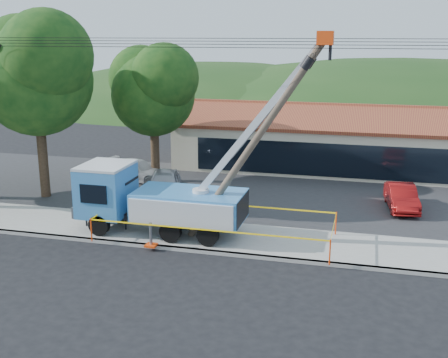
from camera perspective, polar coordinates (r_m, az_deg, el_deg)
ground at (r=23.19m, az=-2.40°, el=-9.52°), size 120.00×120.00×0.00m
curb at (r=25.02m, az=-0.99°, el=-7.46°), size 60.00×0.25×0.15m
sidewalk at (r=26.72m, az=0.11°, el=-5.98°), size 60.00×4.00×0.15m
parking_lot at (r=34.15m, az=3.47°, el=-1.41°), size 60.00×12.00×0.10m
strip_mall at (r=40.97m, az=11.21°, el=3.69°), size 22.50×8.53×4.67m
tree_west_near at (r=33.65m, az=-18.61°, el=10.57°), size 7.56×6.72×10.80m
tree_lot at (r=35.90m, az=-7.23°, el=9.32°), size 6.30×5.60×8.94m
hill_west at (r=78.73m, az=-1.19°, el=7.77°), size 78.40×56.00×28.00m
hill_center at (r=75.90m, az=17.43°, el=6.84°), size 89.60×64.00×32.00m
utility_truck at (r=26.92m, az=-6.85°, el=-1.87°), size 11.82×4.30×9.40m
leaning_pole at (r=24.74m, az=3.65°, el=4.57°), size 6.21×1.86×9.32m
bus_shelter at (r=28.54m, az=-11.42°, el=-1.05°), size 2.50×1.55×2.40m
caution_tape at (r=26.20m, az=-0.86°, el=-4.33°), size 10.88×3.85×1.11m
car_silver at (r=33.20m, az=-6.05°, el=-2.03°), size 3.13×5.06×1.61m
car_red at (r=32.40m, az=17.49°, el=-3.07°), size 1.88×4.20×1.34m
car_white at (r=37.18m, az=-8.72°, el=-0.29°), size 4.95×2.83×1.35m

